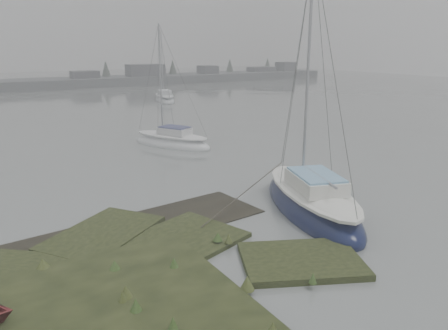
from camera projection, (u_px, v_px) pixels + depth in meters
ground at (62, 121)px, 37.87m from camera, size 160.00×160.00×0.00m
far_shoreline at (180, 77)px, 77.40m from camera, size 60.00×8.00×4.15m
sailboat_main at (311, 203)px, 17.10m from camera, size 4.72×7.80×10.46m
sailboat_white at (172, 142)px, 28.33m from camera, size 4.40×6.05×8.23m
sailboat_far_b at (165, 99)px, 50.86m from camera, size 3.44×6.41×8.62m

